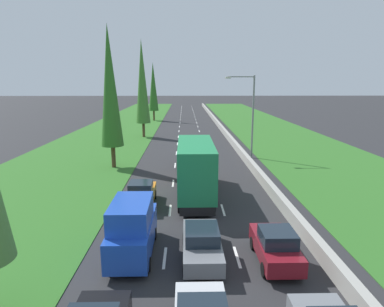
# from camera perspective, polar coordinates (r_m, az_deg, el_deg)

# --- Properties ---
(ground_plane) EXTENTS (300.00, 300.00, 0.00)m
(ground_plane) POSITION_cam_1_polar(r_m,az_deg,el_deg) (60.03, -0.55, 4.31)
(ground_plane) COLOR #28282B
(ground_plane) RESTS_ON ground
(grass_verge_left) EXTENTS (14.00, 140.00, 0.04)m
(grass_verge_left) POSITION_cam_1_polar(r_m,az_deg,el_deg) (61.19, -12.51, 4.19)
(grass_verge_left) COLOR #2D6623
(grass_verge_left) RESTS_ON ground
(grass_verge_right) EXTENTS (14.00, 140.00, 0.04)m
(grass_verge_right) POSITION_cam_1_polar(r_m,az_deg,el_deg) (61.89, 12.90, 4.26)
(grass_verge_right) COLOR #2D6623
(grass_verge_right) RESTS_ON ground
(median_barrier) EXTENTS (0.44, 120.00, 0.85)m
(median_barrier) POSITION_cam_1_polar(r_m,az_deg,el_deg) (60.31, 4.89, 4.71)
(median_barrier) COLOR #9E9B93
(median_barrier) RESTS_ON ground
(lane_markings) EXTENTS (3.64, 116.00, 0.01)m
(lane_markings) POSITION_cam_1_polar(r_m,az_deg,el_deg) (60.03, -0.55, 4.31)
(lane_markings) COLOR white
(lane_markings) RESTS_ON ground
(blue_van_left_lane) EXTENTS (1.96, 4.90, 2.82)m
(blue_van_left_lane) POSITION_cam_1_polar(r_m,az_deg,el_deg) (16.49, -10.25, -12.62)
(blue_van_left_lane) COLOR #1E47B7
(blue_van_left_lane) RESTS_ON ground
(grey_sedan_centre_lane) EXTENTS (1.82, 4.50, 1.64)m
(grey_sedan_centre_lane) POSITION_cam_1_polar(r_m,az_deg,el_deg) (16.19, 1.70, -15.22)
(grey_sedan_centre_lane) COLOR slate
(grey_sedan_centre_lane) RESTS_ON ground
(maroon_hatchback_right_lane) EXTENTS (1.74, 3.90, 1.72)m
(maroon_hatchback_right_lane) POSITION_cam_1_polar(r_m,az_deg,el_deg) (16.34, 14.25, -15.24)
(maroon_hatchback_right_lane) COLOR maroon
(maroon_hatchback_right_lane) RESTS_ON ground
(green_box_truck_centre_lane) EXTENTS (2.46, 9.40, 4.18)m
(green_box_truck_centre_lane) POSITION_cam_1_polar(r_m,az_deg,el_deg) (23.99, 0.56, -2.48)
(green_box_truck_centre_lane) COLOR black
(green_box_truck_centre_lane) RESTS_ON ground
(orange_hatchback_left_lane) EXTENTS (1.74, 3.90, 1.72)m
(orange_hatchback_left_lane) POSITION_cam_1_polar(r_m,az_deg,el_deg) (22.88, -8.73, -6.88)
(orange_hatchback_left_lane) COLOR orange
(orange_hatchback_left_lane) RESTS_ON ground
(black_hatchback_centre_lane) EXTENTS (1.74, 3.90, 1.72)m
(black_hatchback_centre_lane) POSITION_cam_1_polar(r_m,az_deg,el_deg) (32.76, 0.14, -0.89)
(black_hatchback_centre_lane) COLOR black
(black_hatchback_centre_lane) RESTS_ON ground
(poplar_tree_second) EXTENTS (2.14, 2.14, 13.60)m
(poplar_tree_second) POSITION_cam_1_polar(r_m,az_deg,el_deg) (32.60, -14.02, 11.14)
(poplar_tree_second) COLOR #4C3823
(poplar_tree_second) RESTS_ON ground
(poplar_tree_third) EXTENTS (2.16, 2.16, 14.49)m
(poplar_tree_third) POSITION_cam_1_polar(r_m,az_deg,el_deg) (50.74, -8.62, 12.12)
(poplar_tree_third) COLOR #4C3823
(poplar_tree_third) RESTS_ON ground
(poplar_tree_fourth) EXTENTS (2.11, 2.11, 12.49)m
(poplar_tree_fourth) POSITION_cam_1_polar(r_m,az_deg,el_deg) (72.95, -6.72, 11.38)
(poplar_tree_fourth) COLOR #4C3823
(poplar_tree_fourth) RESTS_ON ground
(street_light_mast) EXTENTS (3.20, 0.28, 9.00)m
(street_light_mast) POSITION_cam_1_polar(r_m,az_deg,el_deg) (36.59, 9.99, 7.28)
(street_light_mast) COLOR gray
(street_light_mast) RESTS_ON ground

